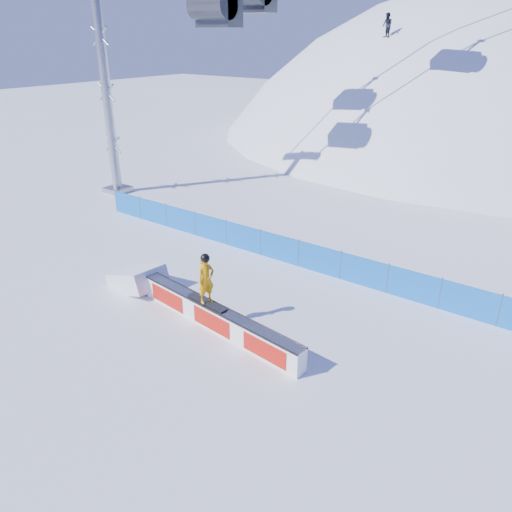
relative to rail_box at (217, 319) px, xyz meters
The scene contains 6 objects.
ground 2.09m from the rail_box, 137.01° to the left, with size 160.00×160.00×0.00m, color white.
snow_hill 47.17m from the rail_box, 91.97° to the left, with size 64.00×64.00×64.00m.
safety_fence 6.08m from the rail_box, 104.23° to the left, with size 22.05×0.05×1.30m.
rail_box is the anchor object (origin of this frame).
snow_ramp 4.59m from the rail_box, behind, with size 2.20×1.47×0.83m, color white, non-canonical shape.
snowboarder 1.40m from the rail_box, behind, with size 1.74×0.69×1.80m.
Camera 1 is at (11.15, -12.10, 9.19)m, focal length 35.00 mm.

